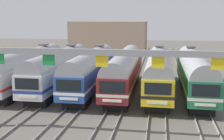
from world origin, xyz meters
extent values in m
plane|color=#5B564F|center=(0.00, 0.00, 0.00)|extent=(160.00, 160.00, 0.00)
cube|color=gray|center=(-10.55, 17.00, 0.07)|extent=(0.07, 70.00, 0.15)
cube|color=gray|center=(-9.12, 17.00, 0.07)|extent=(0.07, 70.00, 0.15)
cube|color=gray|center=(-6.62, 17.00, 0.07)|extent=(0.07, 70.00, 0.15)
cube|color=gray|center=(-5.18, 17.00, 0.07)|extent=(0.07, 70.00, 0.15)
cube|color=gray|center=(-2.68, 17.00, 0.07)|extent=(0.07, 70.00, 0.15)
cube|color=gray|center=(-1.25, 17.00, 0.07)|extent=(0.07, 70.00, 0.15)
cube|color=gray|center=(1.25, 17.00, 0.07)|extent=(0.07, 70.00, 0.15)
cube|color=gray|center=(2.68, 17.00, 0.07)|extent=(0.07, 70.00, 0.15)
cube|color=gray|center=(5.18, 17.00, 0.07)|extent=(0.07, 70.00, 0.15)
cube|color=gray|center=(6.62, 17.00, 0.07)|extent=(0.07, 70.00, 0.15)
cube|color=gray|center=(9.12, 17.00, 0.07)|extent=(0.07, 70.00, 0.15)
cube|color=gray|center=(10.55, 17.00, 0.07)|extent=(0.07, 70.00, 0.15)
cube|color=#B2B5BA|center=(-9.84, 0.00, 2.23)|extent=(2.85, 18.00, 2.35)
cube|color=#B21E1E|center=(-9.84, 0.00, 1.87)|extent=(2.88, 18.02, 0.28)
cylinder|color=gray|center=(-9.84, 0.00, 3.40)|extent=(2.74, 17.64, 2.74)
cube|color=black|center=(-9.84, -6.30, 0.53)|extent=(2.28, 2.60, 1.05)
cube|color=black|center=(-9.84, 6.30, 0.53)|extent=(2.28, 2.60, 1.05)
cube|color=#4C4C51|center=(-9.84, 5.04, 4.95)|extent=(1.10, 1.10, 0.20)
cube|color=silver|center=(-5.90, 0.00, 2.23)|extent=(2.85, 18.00, 2.35)
cube|color=navy|center=(-5.90, 0.00, 1.87)|extent=(2.88, 18.02, 0.28)
cylinder|color=gray|center=(-5.90, 0.00, 3.40)|extent=(2.74, 17.64, 2.74)
cube|color=black|center=(-5.90, -9.02, 2.70)|extent=(2.28, 0.06, 1.03)
cube|color=silver|center=(-5.90, -9.02, 1.47)|extent=(1.71, 0.05, 0.24)
cube|color=black|center=(-5.90, -6.30, 0.53)|extent=(2.28, 2.60, 1.05)
cube|color=black|center=(-5.90, 6.30, 0.53)|extent=(2.28, 2.60, 1.05)
cube|color=#4C4C51|center=(-5.90, 5.04, 4.95)|extent=(1.10, 1.10, 0.20)
cube|color=#284C9E|center=(-1.97, 0.00, 2.23)|extent=(2.85, 18.00, 2.35)
cube|color=white|center=(-1.97, 0.00, 1.87)|extent=(2.88, 18.02, 0.28)
cylinder|color=gray|center=(-1.97, 0.00, 3.40)|extent=(2.74, 17.64, 2.74)
cube|color=black|center=(-1.97, -9.02, 2.70)|extent=(2.28, 0.06, 1.03)
cube|color=silver|center=(-1.97, -9.02, 1.47)|extent=(1.71, 0.05, 0.24)
cube|color=black|center=(-1.97, -6.30, 0.53)|extent=(2.28, 2.60, 1.05)
cube|color=black|center=(-1.97, 6.30, 0.53)|extent=(2.28, 2.60, 1.05)
cube|color=#4C4C51|center=(-1.97, 5.04, 4.95)|extent=(1.10, 1.10, 0.20)
cube|color=maroon|center=(1.97, 0.00, 2.23)|extent=(2.85, 18.00, 2.35)
cube|color=beige|center=(1.97, 0.00, 1.87)|extent=(2.88, 18.02, 0.28)
cylinder|color=gray|center=(1.97, 0.00, 3.40)|extent=(2.74, 17.64, 2.74)
cube|color=black|center=(1.97, -9.02, 2.70)|extent=(2.28, 0.06, 1.03)
cube|color=silver|center=(1.97, -9.02, 1.47)|extent=(1.71, 0.05, 0.24)
cube|color=black|center=(1.97, -6.30, 0.53)|extent=(2.28, 2.60, 1.05)
cube|color=black|center=(1.97, 6.30, 0.53)|extent=(2.28, 2.60, 1.05)
cube|color=gold|center=(5.90, 0.00, 2.23)|extent=(2.85, 18.00, 2.35)
cube|color=black|center=(5.90, 0.00, 1.87)|extent=(2.88, 18.02, 0.28)
cylinder|color=gray|center=(5.90, 0.00, 3.40)|extent=(2.74, 17.64, 2.74)
cube|color=black|center=(5.90, -9.02, 2.70)|extent=(2.28, 0.06, 1.03)
cube|color=silver|center=(5.90, -9.02, 1.47)|extent=(1.71, 0.05, 0.24)
cube|color=black|center=(5.90, -6.30, 0.53)|extent=(2.28, 2.60, 1.05)
cube|color=black|center=(5.90, 6.30, 0.53)|extent=(2.28, 2.60, 1.05)
cube|color=#4C4C51|center=(5.90, 5.04, 4.95)|extent=(1.10, 1.10, 0.20)
cube|color=#236B42|center=(9.84, 0.00, 2.23)|extent=(2.85, 18.00, 2.35)
cube|color=silver|center=(9.84, 0.00, 1.87)|extent=(2.88, 18.02, 0.28)
cylinder|color=gray|center=(9.84, 0.00, 3.40)|extent=(2.74, 17.64, 2.74)
cube|color=black|center=(9.84, -9.02, 2.70)|extent=(2.28, 0.06, 1.03)
cube|color=silver|center=(9.84, -9.02, 1.47)|extent=(1.71, 0.05, 0.24)
cube|color=black|center=(9.84, -6.30, 0.53)|extent=(2.28, 2.60, 1.05)
cube|color=black|center=(9.84, 6.30, 0.53)|extent=(2.28, 2.60, 1.05)
cube|color=#4C4C51|center=(9.84, 5.04, 4.95)|extent=(1.10, 1.10, 0.20)
cube|color=gray|center=(0.00, -13.50, 6.25)|extent=(24.47, 0.32, 0.44)
cube|color=#198C3F|center=(-1.97, -13.50, 5.63)|extent=(0.90, 0.08, 0.80)
cube|color=yellow|center=(1.97, -13.50, 5.63)|extent=(0.90, 0.08, 0.80)
cube|color=yellow|center=(5.90, -13.50, 5.63)|extent=(0.90, 0.08, 0.80)
cube|color=yellow|center=(9.84, -13.50, 5.63)|extent=(0.90, 0.08, 0.80)
cube|color=gray|center=(-6.76, 40.26, 3.80)|extent=(18.39, 10.00, 7.61)
camera|label=1|loc=(6.03, -34.10, 8.72)|focal=48.26mm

